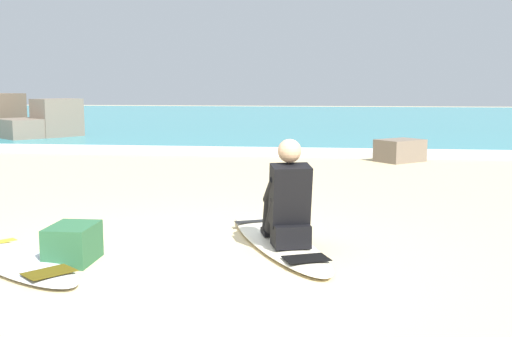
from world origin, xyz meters
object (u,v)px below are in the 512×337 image
shoreline_rock (400,151)px  surfer_seated (288,204)px  surfboard_spare_near (15,260)px  beach_bag (73,244)px  surfboard_main (277,240)px

shoreline_rock → surfer_seated: bearing=-104.2°
surfboard_spare_near → beach_bag: (0.46, 0.12, 0.12)m
beach_bag → surfer_seated: bearing=18.0°
surfboard_main → beach_bag: size_ratio=5.05×
surfer_seated → surfboard_spare_near: surfer_seated is taller
beach_bag → surfboard_spare_near: bearing=-164.9°
surfboard_main → shoreline_rock: bearing=74.4°
surfboard_main → surfer_seated: (0.12, -0.23, 0.40)m
surfboard_main → surfer_seated: 0.48m
surfboard_main → beach_bag: 1.85m
shoreline_rock → surfboard_main: bearing=-105.6°
surfer_seated → shoreline_rock: bearing=75.8°
shoreline_rock → beach_bag: size_ratio=1.80×
surfboard_main → beach_bag: bearing=-153.9°
surfer_seated → beach_bag: (-1.78, -0.58, -0.28)m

